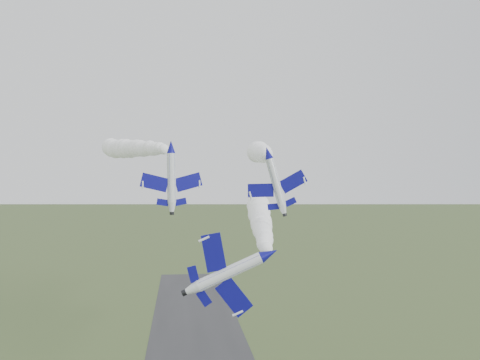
# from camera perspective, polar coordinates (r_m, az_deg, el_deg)

# --- Properties ---
(jet_lead) EXTENTS (5.20, 13.25, 9.99)m
(jet_lead) POSITION_cam_1_polar(r_m,az_deg,el_deg) (68.18, 3.16, -7.86)
(jet_lead) COLOR white
(smoke_trail_jet_lead) EXTENTS (10.28, 59.12, 4.97)m
(smoke_trail_jet_lead) POSITION_cam_1_polar(r_m,az_deg,el_deg) (100.67, 2.23, -4.35)
(smoke_trail_jet_lead) COLOR white
(jet_pair_left) EXTENTS (10.05, 11.71, 2.92)m
(jet_pair_left) POSITION_cam_1_polar(r_m,az_deg,el_deg) (85.77, -7.36, 3.55)
(jet_pair_left) COLOR white
(smoke_trail_jet_pair_left) EXTENTS (22.53, 67.02, 4.99)m
(smoke_trail_jet_pair_left) POSITION_cam_1_polar(r_m,az_deg,el_deg) (121.87, -11.57, 3.31)
(smoke_trail_jet_pair_left) COLOR white
(jet_pair_right) EXTENTS (9.48, 11.65, 3.56)m
(jet_pair_right) POSITION_cam_1_polar(r_m,az_deg,el_deg) (86.44, 2.99, 2.92)
(jet_pair_right) COLOR white
(smoke_trail_jet_pair_right) EXTENTS (14.25, 73.92, 5.89)m
(smoke_trail_jet_pair_right) POSITION_cam_1_polar(r_m,az_deg,el_deg) (125.56, 2.16, 2.93)
(smoke_trail_jet_pair_right) COLOR white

